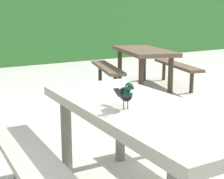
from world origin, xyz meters
The scene contains 3 objects.
picnic_table_foreground centered at (-0.32, 0.10, 0.56)m, with size 1.84×1.87×0.74m.
bird_grackle centered at (-0.47, 0.06, 0.84)m, with size 0.11×0.28×0.18m.
picnic_table_mid_left centered at (2.31, 3.18, 0.56)m, with size 2.19×2.20×0.74m.
Camera 1 is at (-1.71, -1.56, 1.31)m, focal length 52.65 mm.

